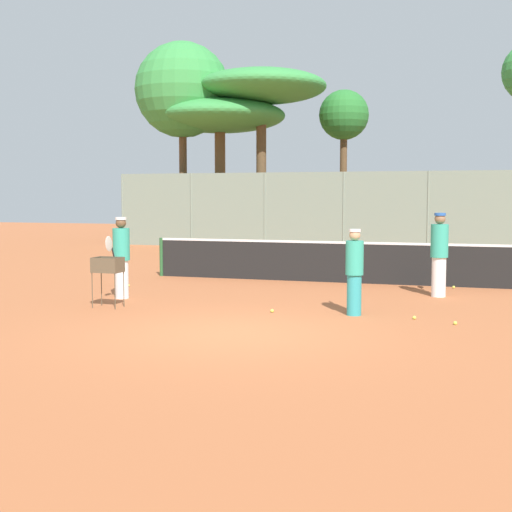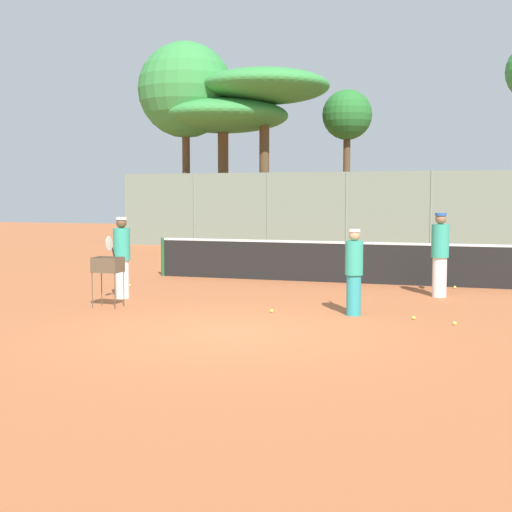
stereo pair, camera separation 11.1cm
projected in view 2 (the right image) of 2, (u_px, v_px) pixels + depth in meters
ground_plane at (230, 333)px, 11.63m from camera, size 80.00×80.00×0.00m
tennis_net at (328, 261)px, 18.46m from camera, size 9.51×0.10×1.07m
back_fence at (388, 211)px, 29.00m from camera, size 24.05×0.08×3.23m
tree_1 at (264, 89)px, 32.73m from camera, size 5.99×5.99×7.99m
tree_2 at (223, 118)px, 33.69m from camera, size 6.19×6.19×6.77m
tree_3 at (186, 91)px, 33.32m from camera, size 4.43×4.43×9.40m
tree_4 at (347, 118)px, 34.44m from camera, size 2.41×2.41×7.35m
player_white_outfit at (122, 256)px, 15.54m from camera, size 0.37×0.93×1.78m
player_red_cap at (354, 271)px, 13.33m from camera, size 0.39×0.86×1.62m
player_yellow_shirt at (440, 253)px, 15.76m from camera, size 0.39×0.94×1.86m
ball_cart at (108, 269)px, 14.29m from camera, size 0.56×0.41×1.01m
tennis_ball_0 at (130, 285)px, 17.60m from camera, size 0.07×0.07×0.07m
tennis_ball_1 at (414, 318)px, 12.92m from camera, size 0.07×0.07×0.07m
tennis_ball_2 at (455, 287)px, 17.22m from camera, size 0.07×0.07×0.07m
tennis_ball_3 at (272, 311)px, 13.71m from camera, size 0.07×0.07×0.07m
tennis_ball_4 at (455, 323)px, 12.36m from camera, size 0.07×0.07×0.07m
parked_car at (481, 233)px, 29.88m from camera, size 4.20×1.70×1.60m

